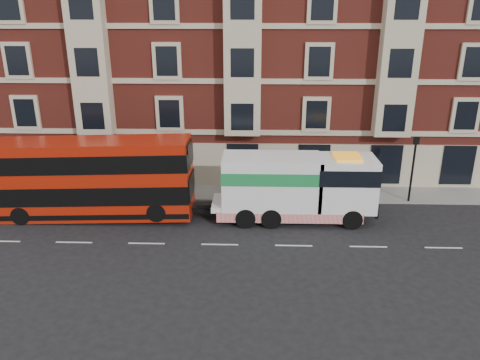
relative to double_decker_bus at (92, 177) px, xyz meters
name	(u,v)px	position (x,y,z in m)	size (l,w,h in m)	color
ground	(220,245)	(7.88, -3.42, -2.56)	(120.00, 120.00, 0.00)	black
sidewalk	(228,193)	(7.88, 4.08, -2.49)	(90.00, 3.00, 0.15)	slate
victorian_terrace	(238,36)	(8.38, 11.58, 7.50)	(45.00, 12.00, 20.40)	maroon
lamp_post_west	(134,162)	(1.88, 2.78, 0.12)	(0.35, 0.15, 4.35)	black
lamp_post_east	(413,164)	(19.88, 2.78, 0.12)	(0.35, 0.15, 4.35)	black
double_decker_bus	(92,177)	(0.00, 0.00, 0.00)	(11.94, 2.74, 4.83)	#A81B09
tow_truck	(294,187)	(12.06, 0.00, -0.45)	(9.56, 2.83, 3.98)	white
box_van	(31,186)	(-4.57, 1.58, -1.21)	(5.64, 3.53, 2.73)	white
pedestrian	(46,184)	(-4.13, 2.73, -1.46)	(0.69, 0.45, 1.89)	#1A2C35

